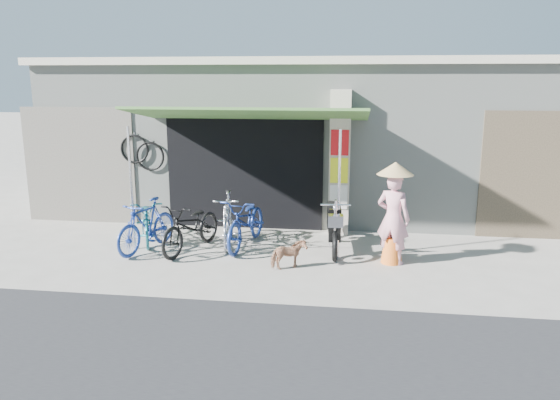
# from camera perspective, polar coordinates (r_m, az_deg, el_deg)

# --- Properties ---
(ground) EXTENTS (80.00, 80.00, 0.00)m
(ground) POSITION_cam_1_polar(r_m,az_deg,el_deg) (9.49, 0.36, -7.26)
(ground) COLOR gray
(ground) RESTS_ON ground
(bicycle_shop) EXTENTS (12.30, 5.30, 3.66)m
(bicycle_shop) POSITION_cam_1_polar(r_m,az_deg,el_deg) (14.06, 3.13, 6.93)
(bicycle_shop) COLOR #9EA39B
(bicycle_shop) RESTS_ON ground
(shop_pillar) EXTENTS (0.42, 0.44, 3.00)m
(shop_pillar) POSITION_cam_1_polar(r_m,az_deg,el_deg) (11.43, 6.25, 3.85)
(shop_pillar) COLOR #BFB4A3
(shop_pillar) RESTS_ON ground
(awning) EXTENTS (4.60, 1.88, 2.72)m
(awning) POSITION_cam_1_polar(r_m,az_deg,el_deg) (10.70, -3.31, 8.79)
(awning) COLOR #3D682E
(awning) RESTS_ON ground
(neighbour_right) EXTENTS (2.60, 0.06, 2.60)m
(neighbour_right) POSITION_cam_1_polar(r_m,az_deg,el_deg) (12.21, 26.12, 2.25)
(neighbour_right) COLOR brown
(neighbour_right) RESTS_ON ground
(neighbour_left) EXTENTS (2.60, 0.06, 2.60)m
(neighbour_left) POSITION_cam_1_polar(r_m,az_deg,el_deg) (13.14, -20.21, 3.42)
(neighbour_left) COLOR #6B665B
(neighbour_left) RESTS_ON ground
(bike_teal) EXTENTS (1.19, 1.79, 0.89)m
(bike_teal) POSITION_cam_1_polar(r_m,az_deg,el_deg) (11.25, -13.72, -2.05)
(bike_teal) COLOR #18646F
(bike_teal) RESTS_ON ground
(bike_blue) EXTENTS (0.95, 1.71, 0.99)m
(bike_blue) POSITION_cam_1_polar(r_m,az_deg,el_deg) (10.67, -13.77, -2.59)
(bike_blue) COLOR #203B96
(bike_blue) RESTS_ON ground
(bike_black) EXTENTS (1.14, 1.94, 0.96)m
(bike_black) POSITION_cam_1_polar(r_m,az_deg,el_deg) (10.48, -9.20, -2.74)
(bike_black) COLOR black
(bike_black) RESTS_ON ground
(bike_silver) EXTENTS (0.76, 1.78, 1.04)m
(bike_silver) POSITION_cam_1_polar(r_m,az_deg,el_deg) (10.77, -5.49, -2.00)
(bike_silver) COLOR silver
(bike_silver) RESTS_ON ground
(bike_navy) EXTENTS (0.93, 1.98, 1.00)m
(bike_navy) POSITION_cam_1_polar(r_m,az_deg,el_deg) (10.62, -3.50, -2.29)
(bike_navy) COLOR navy
(bike_navy) RESTS_ON ground
(street_dog) EXTENTS (0.67, 0.54, 0.51)m
(street_dog) POSITION_cam_1_polar(r_m,az_deg,el_deg) (9.43, 0.90, -5.73)
(street_dog) COLOR tan
(street_dog) RESTS_ON ground
(moped) EXTENTS (0.53, 1.87, 1.06)m
(moped) POSITION_cam_1_polar(r_m,az_deg,el_deg) (10.48, 5.68, -2.63)
(moped) COLOR black
(moped) RESTS_ON ground
(nun) EXTENTS (0.70, 0.64, 1.82)m
(nun) POSITION_cam_1_polar(r_m,az_deg,el_deg) (9.77, 11.77, -1.46)
(nun) COLOR pink
(nun) RESTS_ON ground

